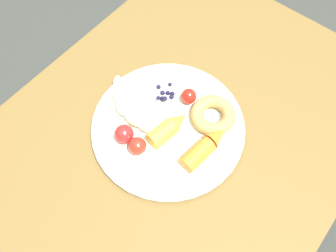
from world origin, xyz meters
TOP-DOWN VIEW (x-y plane):
  - ground_plane at (0.00, 0.00)m, footprint 6.00×6.00m
  - dining_table at (0.00, 0.00)m, footprint 0.94×0.75m
  - plate at (0.05, -0.02)m, footprint 0.36×0.36m
  - banana at (0.07, -0.13)m, footprint 0.09×0.18m
  - carrot_orange at (0.04, 0.08)m, footprint 0.13×0.05m
  - carrot_yellow at (0.06, -0.01)m, footprint 0.11×0.06m
  - donut at (-0.03, 0.04)m, footprint 0.12×0.12m
  - blueberry_pile at (-0.02, -0.08)m, footprint 0.06×0.05m
  - tomato_near at (0.13, -0.08)m, footprint 0.04×0.04m
  - tomato_mid at (0.13, -0.04)m, footprint 0.04×0.04m
  - tomato_far at (-0.04, -0.03)m, footprint 0.04×0.04m

SIDE VIEW (x-z plane):
  - ground_plane at x=0.00m, z-range 0.00..0.00m
  - dining_table at x=0.00m, z-range 0.25..0.95m
  - plate at x=0.05m, z-range 0.70..0.72m
  - blueberry_pile at x=-0.02m, z-range 0.71..0.73m
  - banana at x=0.07m, z-range 0.71..0.74m
  - donut at x=-0.03m, z-range 0.71..0.75m
  - tomato_far at x=-0.04m, z-range 0.71..0.75m
  - carrot_orange at x=0.04m, z-range 0.71..0.75m
  - tomato_mid at x=0.13m, z-range 0.71..0.75m
  - carrot_yellow at x=0.06m, z-range 0.71..0.76m
  - tomato_near at x=0.13m, z-range 0.71..0.76m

